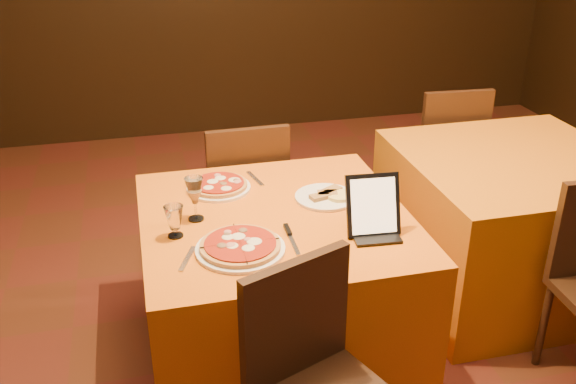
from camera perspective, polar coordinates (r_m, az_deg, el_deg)
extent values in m
cube|color=#D6640D|center=(2.85, -1.08, -8.73)|extent=(1.10, 1.10, 0.75)
cube|color=#C0680C|center=(3.57, 18.89, -2.67)|extent=(1.10, 1.10, 0.75)
cylinder|color=white|center=(2.41, -4.26, -5.08)|extent=(0.34, 0.34, 0.01)
cylinder|color=#AD4C23|center=(2.40, -4.27, -4.76)|extent=(0.30, 0.30, 0.02)
cylinder|color=white|center=(2.89, -6.18, 0.36)|extent=(0.29, 0.29, 0.01)
cylinder|color=#AD4C23|center=(2.89, -6.20, 0.65)|extent=(0.26, 0.26, 0.02)
cylinder|color=white|center=(2.80, 3.33, -0.47)|extent=(0.27, 0.27, 0.01)
cylinder|color=olive|center=(2.79, 3.34, -0.15)|extent=(0.16, 0.16, 0.02)
cube|color=black|center=(2.50, 7.56, -1.15)|extent=(0.22, 0.12, 0.24)
cube|color=#A9AAB0|center=(2.46, 0.40, -4.43)|extent=(0.02, 0.20, 0.01)
cube|color=silver|center=(2.38, -8.94, -5.88)|extent=(0.08, 0.16, 0.01)
cube|color=#B0B1B7|center=(2.98, -2.95, 1.20)|extent=(0.06, 0.17, 0.01)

